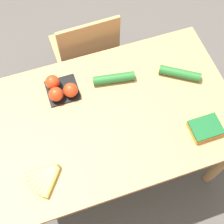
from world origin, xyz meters
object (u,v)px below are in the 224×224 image
Objects in this scene: chair at (87,54)px; carrot_bag at (206,128)px; cucumber_far at (114,78)px; cucumber_near at (180,73)px; banana_bunch at (46,177)px; tomato_pack at (60,89)px.

carrot_bag is (0.41, -0.87, 0.30)m from chair.
cucumber_near is at bearing -13.51° from cucumber_far.
banana_bunch is at bearing -158.48° from cucumber_near.
chair is 0.53m from cucumber_far.
banana_bunch is 0.65m from cucumber_far.
carrot_bag is at bearing -34.92° from tomato_pack.
chair is 0.73m from cucumber_near.
banana_bunch is 0.99× the size of tomato_pack.
cucumber_far is (-0.36, 0.09, 0.00)m from cucumber_near.
cucumber_far is at bearing -3.38° from tomato_pack.
cucumber_far is (-0.35, 0.44, 0.00)m from carrot_bag.
carrot_bag is 0.65× the size of cucumber_far.
chair is 1.01m from carrot_bag.
chair is at bearing 97.13° from cucumber_far.
tomato_pack is at bearing 171.02° from cucumber_near.
chair is 1.01m from banana_bunch.
cucumber_far is at bearing 40.87° from banana_bunch.
cucumber_near reaches higher than carrot_bag.
banana_bunch is 0.92m from cucumber_near.
chair is 5.77× the size of carrot_bag.
cucumber_far is at bearing 128.67° from carrot_bag.
chair reaches higher than carrot_bag.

